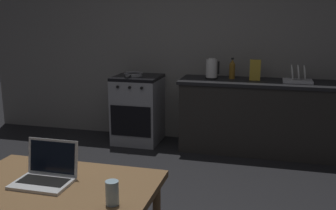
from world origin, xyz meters
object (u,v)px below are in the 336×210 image
cereal_box (255,70)px  dish_rack (298,78)px  laptop (46,174)px  electric_kettle (212,69)px  dining_table (52,202)px  drinking_glass (112,193)px  stove_oven (138,109)px  frying_pan (133,74)px  bottle_b (232,69)px

cereal_box → dish_rack: 0.51m
cereal_box → dish_rack: cereal_box is taller
laptop → electric_kettle: (0.53, 2.97, 0.24)m
electric_kettle → cereal_box: bearing=2.1°
dining_table → drinking_glass: 0.43m
stove_oven → drinking_glass: (0.93, -3.12, 0.36)m
dining_table → frying_pan: size_ratio=2.67×
frying_pan → drinking_glass: 3.25m
stove_oven → bottle_b: bearing=3.8°
frying_pan → dish_rack: (2.07, 0.03, 0.02)m
frying_pan → dish_rack: size_ratio=1.23×
drinking_glass → cereal_box: cereal_box is taller
dining_table → laptop: 0.17m
laptop → drinking_glass: size_ratio=2.55×
cereal_box → drinking_glass: bearing=-100.6°
dish_rack → bottle_b: size_ratio=1.29×
electric_kettle → bottle_b: (0.25, 0.08, -0.00)m
cereal_box → dish_rack: bearing=-2.3°
dining_table → drinking_glass: size_ratio=8.93×
stove_oven → frying_pan: bearing=-151.9°
stove_oven → bottle_b: 1.36m
laptop → drinking_glass: (0.47, -0.16, 0.02)m
laptop → drinking_glass: bearing=-5.2°
dining_table → bottle_b: size_ratio=4.25×
laptop → drinking_glass: 0.50m
stove_oven → dining_table: 3.10m
stove_oven → drinking_glass: size_ratio=7.23×
stove_oven → dish_rack: dish_rack is taller
stove_oven → laptop: (0.46, -2.97, 0.34)m
electric_kettle → dish_rack: electric_kettle is taller
bottle_b → dish_rack: bearing=-5.8°
electric_kettle → frying_pan: (-1.04, -0.03, -0.10)m
cereal_box → frying_pan: bearing=-178.2°
laptop → dish_rack: bearing=75.2°
laptop → frying_pan: laptop is taller
stove_oven → laptop: laptop is taller
drinking_glass → cereal_box: size_ratio=0.49×
frying_pan → cereal_box: bearing=1.8°
frying_pan → bottle_b: bearing=4.8°
frying_pan → drinking_glass: (0.98, -3.10, -0.12)m
drinking_glass → dish_rack: 3.31m
stove_oven → dining_table: bearing=-80.0°
drinking_glass → bottle_b: (0.30, 3.21, 0.22)m
dish_rack → dining_table: bearing=-115.9°
dining_table → dish_rack: bearing=64.1°
stove_oven → laptop: 3.02m
dining_table → frying_pan: (-0.59, 3.02, 0.26)m
stove_oven → frying_pan: size_ratio=2.16×
electric_kettle → bottle_b: bearing=17.9°
stove_oven → cereal_box: (1.52, 0.02, 0.58)m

